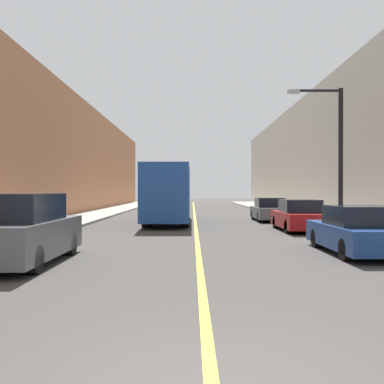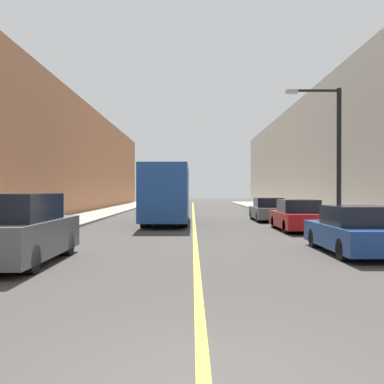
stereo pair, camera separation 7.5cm
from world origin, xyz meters
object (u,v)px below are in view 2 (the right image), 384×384
at_px(bus, 169,193).
at_px(car_right_far, 270,210).
at_px(parked_suv_left, 20,231).
at_px(car_right_mid, 299,217).
at_px(car_right_near, 357,232).
at_px(street_lamp_right, 335,149).

xyz_separation_m(bus, car_right_far, (6.16, 1.82, -1.09)).
distance_m(parked_suv_left, car_right_mid, 13.36).
relative_size(parked_suv_left, car_right_far, 1.11).
height_order(parked_suv_left, car_right_near, parked_suv_left).
relative_size(car_right_near, street_lamp_right, 0.76).
height_order(parked_suv_left, street_lamp_right, street_lamp_right).
bearing_deg(bus, car_right_mid, -38.31).
bearing_deg(car_right_near, street_lamp_right, 78.44).
height_order(bus, street_lamp_right, street_lamp_right).
bearing_deg(bus, parked_suv_left, -102.06).
height_order(bus, parked_suv_left, bus).
xyz_separation_m(car_right_near, car_right_far, (-0.16, 14.41, -0.00)).
distance_m(car_right_near, car_right_far, 14.42).
bearing_deg(car_right_mid, car_right_near, -90.34).
height_order(bus, car_right_mid, bus).
relative_size(bus, car_right_mid, 2.19).
height_order(car_right_far, street_lamp_right, street_lamp_right).
xyz_separation_m(car_right_mid, street_lamp_right, (1.14, -1.79, 3.03)).
bearing_deg(bus, car_right_near, -63.34).
distance_m(bus, car_right_mid, 8.19).
bearing_deg(car_right_mid, parked_suv_left, -135.08).
relative_size(parked_suv_left, street_lamp_right, 0.78).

